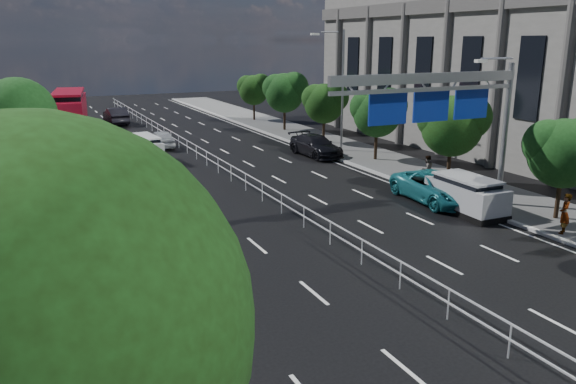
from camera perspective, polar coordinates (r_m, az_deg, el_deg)
ground at (r=17.22m, az=19.45°, el=-14.36°), size 160.00×160.00×0.00m
median_fence at (r=35.46m, az=-6.75°, el=2.50°), size 0.05×85.00×1.02m
toilet_sign at (r=11.57m, az=-22.60°, el=-13.32°), size 1.62×0.18×4.34m
overhead_gantry at (r=27.17m, az=15.77°, el=9.06°), size 10.24×0.38×7.45m
streetlight_far at (r=42.33m, az=5.24°, el=11.01°), size 2.78×2.40×9.00m
civic_hall at (r=47.51m, az=22.02°, el=11.73°), size 14.40×36.00×14.35m
far_tree_c at (r=28.63m, az=26.36°, el=3.92°), size 3.52×3.28×4.94m
far_tree_d at (r=33.65m, az=16.42°, el=6.79°), size 3.85×3.59×5.34m
far_tree_e at (r=39.51m, az=9.12°, el=8.18°), size 3.63×3.38×5.13m
far_tree_f at (r=45.85m, az=3.75°, el=9.20°), size 3.52×3.28×5.02m
far_tree_g at (r=52.46m, az=-0.30°, el=10.27°), size 3.96×3.69×5.45m
far_tree_h at (r=59.34m, az=-3.46°, el=10.49°), size 3.41×3.18×4.91m
white_minivan at (r=40.55m, az=-14.53°, el=4.27°), size 2.20×4.38×1.84m
red_bus at (r=58.94m, az=-21.29°, el=7.92°), size 4.41×12.04×3.52m
near_car_silver at (r=45.75m, az=-12.75°, el=5.30°), size 1.74×4.07×1.37m
near_car_dark at (r=59.82m, az=-17.08°, el=7.41°), size 1.94×5.15×1.68m
silver_minivan at (r=28.94m, az=17.63°, el=-0.27°), size 1.97×4.39×1.80m
parked_car_teal at (r=30.39m, az=14.78°, el=0.45°), size 2.95×5.75×1.55m
parked_car_dark at (r=41.36m, az=2.83°, el=4.74°), size 2.43×5.36×1.52m
pedestrian_a at (r=26.90m, az=26.29°, el=-1.98°), size 0.78×0.70×1.78m
pedestrian_b at (r=33.65m, az=13.92°, el=2.24°), size 0.85×0.68×1.65m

